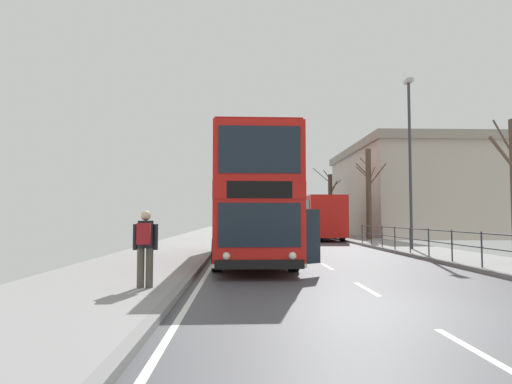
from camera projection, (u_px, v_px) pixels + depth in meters
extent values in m
cube|color=#49494E|center=(408.00, 314.00, 7.86)|extent=(8.40, 140.00, 0.06)
cube|color=silver|center=(472.00, 349.00, 5.67)|extent=(0.12, 2.00, 0.00)
cube|color=silver|center=(366.00, 289.00, 10.45)|extent=(0.12, 2.00, 0.00)
cube|color=silver|center=(327.00, 266.00, 15.24)|extent=(0.12, 2.00, 0.00)
cube|color=silver|center=(307.00, 255.00, 20.03)|extent=(0.12, 2.00, 0.00)
cube|color=silver|center=(294.00, 248.00, 24.82)|extent=(0.12, 2.00, 0.00)
cube|color=silver|center=(285.00, 243.00, 29.61)|extent=(0.12, 2.00, 0.00)
cube|color=silver|center=(279.00, 239.00, 34.40)|extent=(0.12, 2.00, 0.00)
cube|color=silver|center=(275.00, 237.00, 39.19)|extent=(0.12, 2.00, 0.00)
cube|color=silver|center=(271.00, 235.00, 43.98)|extent=(0.12, 2.00, 0.00)
cube|color=silver|center=(268.00, 233.00, 48.77)|extent=(0.12, 2.00, 0.00)
cube|color=silver|center=(266.00, 232.00, 53.56)|extent=(0.12, 2.00, 0.00)
cube|color=silver|center=(264.00, 230.00, 58.35)|extent=(0.12, 2.00, 0.00)
cube|color=silver|center=(182.00, 314.00, 7.73)|extent=(0.12, 133.00, 0.00)
cube|color=gray|center=(162.00, 310.00, 7.72)|extent=(0.20, 140.00, 0.14)
cube|color=gray|center=(38.00, 311.00, 7.65)|extent=(4.00, 140.00, 0.14)
cube|color=red|center=(251.00, 228.00, 16.91)|extent=(2.66, 10.53, 1.81)
cube|color=red|center=(251.00, 198.00, 16.98)|extent=(2.67, 10.58, 0.47)
cube|color=red|center=(251.00, 170.00, 17.04)|extent=(2.66, 10.53, 1.65)
cube|color=#A91511|center=(251.00, 148.00, 17.09)|extent=(2.58, 10.22, 0.08)
cube|color=#19232D|center=(260.00, 225.00, 11.68)|extent=(2.17, 0.07, 1.16)
cube|color=black|center=(260.00, 190.00, 11.73)|extent=(1.72, 0.06, 0.45)
cube|color=#19232D|center=(260.00, 149.00, 11.80)|extent=(2.17, 0.07, 1.26)
cube|color=black|center=(260.00, 264.00, 11.62)|extent=(2.34, 0.12, 0.24)
cube|color=white|center=(251.00, 251.00, 16.86)|extent=(2.69, 10.59, 0.10)
cube|color=#19232D|center=(283.00, 222.00, 17.25)|extent=(0.18, 8.18, 0.94)
cube|color=#19232D|center=(284.00, 168.00, 17.11)|extent=(0.20, 9.44, 0.99)
cube|color=#19232D|center=(218.00, 222.00, 17.12)|extent=(0.18, 8.18, 0.94)
cube|color=#19232D|center=(219.00, 168.00, 16.98)|extent=(0.20, 9.44, 0.99)
sphere|color=white|center=(293.00, 256.00, 11.67)|extent=(0.20, 0.20, 0.20)
sphere|color=white|center=(226.00, 256.00, 11.58)|extent=(0.20, 0.20, 0.20)
cube|color=#19232D|center=(310.00, 236.00, 12.80)|extent=(0.67, 0.50, 1.56)
cube|color=black|center=(297.00, 236.00, 13.08)|extent=(0.12, 0.90, 1.56)
cylinder|color=black|center=(293.00, 255.00, 13.90)|extent=(0.32, 1.05, 1.04)
cylinder|color=black|center=(217.00, 255.00, 13.77)|extent=(0.32, 1.05, 1.04)
cylinder|color=black|center=(274.00, 243.00, 20.26)|extent=(0.32, 1.05, 1.04)
cylinder|color=black|center=(222.00, 243.00, 20.14)|extent=(0.32, 1.05, 1.04)
cube|color=red|center=(318.00, 216.00, 34.08)|extent=(2.55, 9.13, 2.88)
cube|color=#19232D|center=(301.00, 211.00, 34.06)|extent=(0.04, 7.76, 1.38)
cube|color=#19232D|center=(335.00, 211.00, 34.14)|extent=(0.04, 7.76, 1.38)
cube|color=#19232D|center=(309.00, 213.00, 38.66)|extent=(2.17, 0.04, 1.73)
cylinder|color=black|center=(298.00, 232.00, 36.52)|extent=(0.28, 0.96, 0.96)
cylinder|color=black|center=(328.00, 232.00, 36.60)|extent=(0.28, 0.96, 0.96)
cylinder|color=black|center=(308.00, 235.00, 31.21)|extent=(0.28, 0.96, 0.96)
cylinder|color=black|center=(342.00, 235.00, 31.28)|extent=(0.28, 0.96, 0.96)
cylinder|color=#2D3338|center=(482.00, 249.00, 13.72)|extent=(0.05, 0.05, 1.10)
cylinder|color=#2D3338|center=(452.00, 246.00, 15.66)|extent=(0.05, 0.05, 1.10)
cylinder|color=#2D3338|center=(429.00, 242.00, 17.59)|extent=(0.05, 0.05, 1.10)
cylinder|color=#2D3338|center=(410.00, 240.00, 19.53)|extent=(0.05, 0.05, 1.10)
cylinder|color=#2D3338|center=(395.00, 238.00, 21.47)|extent=(0.05, 0.05, 1.10)
cylinder|color=#2D3338|center=(382.00, 236.00, 23.41)|extent=(0.05, 0.05, 1.10)
cylinder|color=#2D3338|center=(371.00, 235.00, 25.35)|extent=(0.05, 0.05, 1.10)
cylinder|color=#2D3338|center=(362.00, 234.00, 27.28)|extent=(0.05, 0.05, 1.10)
cylinder|color=#2D3338|center=(439.00, 231.00, 16.65)|extent=(0.04, 21.37, 0.04)
cylinder|color=#2D3338|center=(440.00, 242.00, 16.63)|extent=(0.04, 21.37, 0.04)
cylinder|color=#4C473D|center=(141.00, 267.00, 9.75)|extent=(0.17, 0.17, 0.90)
cylinder|color=#4C473D|center=(149.00, 267.00, 9.76)|extent=(0.17, 0.17, 0.90)
cylinder|color=black|center=(145.00, 234.00, 9.80)|extent=(0.36, 0.36, 0.59)
cylinder|color=black|center=(135.00, 237.00, 9.77)|extent=(0.11, 0.11, 0.56)
cylinder|color=black|center=(156.00, 237.00, 9.81)|extent=(0.11, 0.11, 0.56)
sphere|color=beige|center=(146.00, 216.00, 9.82)|extent=(0.23, 0.23, 0.22)
cube|color=maroon|center=(144.00, 234.00, 9.54)|extent=(0.29, 0.20, 0.45)
cylinder|color=#38383D|center=(410.00, 165.00, 22.12)|extent=(0.14, 0.14, 8.23)
cube|color=#B2B2AD|center=(408.00, 81.00, 22.36)|extent=(0.28, 0.60, 0.20)
cylinder|color=#423328|center=(330.00, 204.00, 42.42)|extent=(0.40, 0.40, 5.64)
cylinder|color=#423328|center=(327.00, 175.00, 42.07)|extent=(0.87, 1.05, 0.81)
cylinder|color=#423328|center=(322.00, 176.00, 42.64)|extent=(1.65, 0.26, 1.46)
cylinder|color=#423328|center=(334.00, 188.00, 42.25)|extent=(0.71, 0.68, 1.35)
cylinder|color=#423328|center=(336.00, 185.00, 42.58)|extent=(1.10, 0.15, 0.95)
cylinder|color=brown|center=(504.00, 140.00, 16.18)|extent=(0.11, 1.44, 1.76)
cylinder|color=brown|center=(504.00, 155.00, 15.06)|extent=(1.43, 0.86, 1.13)
cylinder|color=#4C3D2D|center=(369.00, 194.00, 31.58)|extent=(0.39, 0.39, 6.40)
cylinder|color=#4C3D2D|center=(362.00, 173.00, 32.23)|extent=(0.64, 1.21, 1.01)
cylinder|color=#4C3D2D|center=(377.00, 175.00, 31.33)|extent=(1.15, 0.79, 1.59)
cylinder|color=#4C3D2D|center=(364.00, 162.00, 32.56)|extent=(0.19, 1.74, 0.93)
cylinder|color=#4C3D2D|center=(372.00, 175.00, 31.38)|extent=(0.38, 0.63, 1.07)
cylinder|color=#4C3D2D|center=(362.00, 170.00, 31.88)|extent=(0.86, 0.54, 0.99)
cube|color=#B2A899|center=(421.00, 195.00, 41.76)|extent=(13.08, 17.34, 7.50)
cube|color=gray|center=(420.00, 152.00, 41.99)|extent=(13.60, 18.03, 0.70)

